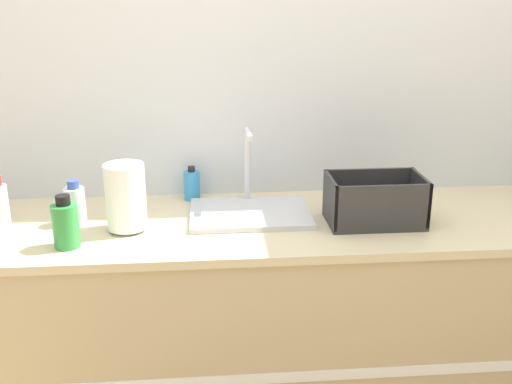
{
  "coord_description": "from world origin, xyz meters",
  "views": [
    {
      "loc": [
        -0.18,
        -1.71,
        1.69
      ],
      "look_at": [
        -0.01,
        0.28,
        1.0
      ],
      "focal_mm": 42.0,
      "sensor_mm": 36.0,
      "label": 1
    }
  ],
  "objects_px": {
    "bottle_clear": "(75,205)",
    "paper_towel_roll": "(126,197)",
    "soap_dispenser": "(192,185)",
    "dish_rack": "(375,205)",
    "bottle_green": "(65,224)",
    "sink": "(250,209)",
    "bottle_white_spray": "(0,203)"
  },
  "relations": [
    {
      "from": "bottle_clear",
      "to": "bottle_green",
      "type": "bearing_deg",
      "value": -87.03
    },
    {
      "from": "bottle_green",
      "to": "bottle_clear",
      "type": "distance_m",
      "value": 0.21
    },
    {
      "from": "bottle_green",
      "to": "bottle_clear",
      "type": "bearing_deg",
      "value": 92.97
    },
    {
      "from": "dish_rack",
      "to": "bottle_clear",
      "type": "distance_m",
      "value": 1.07
    },
    {
      "from": "paper_towel_roll",
      "to": "dish_rack",
      "type": "height_order",
      "value": "paper_towel_roll"
    },
    {
      "from": "sink",
      "to": "soap_dispenser",
      "type": "relative_size",
      "value": 3.22
    },
    {
      "from": "sink",
      "to": "bottle_white_spray",
      "type": "xyz_separation_m",
      "value": [
        -0.89,
        -0.01,
        0.05
      ]
    },
    {
      "from": "bottle_white_spray",
      "to": "soap_dispenser",
      "type": "height_order",
      "value": "bottle_white_spray"
    },
    {
      "from": "sink",
      "to": "paper_towel_roll",
      "type": "bearing_deg",
      "value": -166.35
    },
    {
      "from": "paper_towel_roll",
      "to": "bottle_clear",
      "type": "xyz_separation_m",
      "value": [
        -0.19,
        0.08,
        -0.05
      ]
    },
    {
      "from": "bottle_clear",
      "to": "soap_dispenser",
      "type": "distance_m",
      "value": 0.47
    },
    {
      "from": "paper_towel_roll",
      "to": "bottle_clear",
      "type": "distance_m",
      "value": 0.21
    },
    {
      "from": "sink",
      "to": "soap_dispenser",
      "type": "height_order",
      "value": "sink"
    },
    {
      "from": "bottle_green",
      "to": "bottle_clear",
      "type": "xyz_separation_m",
      "value": [
        -0.01,
        0.21,
        -0.01
      ]
    },
    {
      "from": "dish_rack",
      "to": "soap_dispenser",
      "type": "bearing_deg",
      "value": 155.13
    },
    {
      "from": "sink",
      "to": "soap_dispenser",
      "type": "bearing_deg",
      "value": 138.22
    },
    {
      "from": "paper_towel_roll",
      "to": "bottle_green",
      "type": "bearing_deg",
      "value": -144.65
    },
    {
      "from": "paper_towel_roll",
      "to": "dish_rack",
      "type": "xyz_separation_m",
      "value": [
        0.88,
        -0.0,
        -0.05
      ]
    },
    {
      "from": "sink",
      "to": "bottle_green",
      "type": "distance_m",
      "value": 0.66
    },
    {
      "from": "bottle_clear",
      "to": "paper_towel_roll",
      "type": "bearing_deg",
      "value": -22.13
    },
    {
      "from": "sink",
      "to": "bottle_white_spray",
      "type": "distance_m",
      "value": 0.89
    },
    {
      "from": "sink",
      "to": "dish_rack",
      "type": "relative_size",
      "value": 1.31
    },
    {
      "from": "paper_towel_roll",
      "to": "bottle_white_spray",
      "type": "xyz_separation_m",
      "value": [
        -0.46,
        0.1,
        -0.04
      ]
    },
    {
      "from": "dish_rack",
      "to": "bottle_clear",
      "type": "xyz_separation_m",
      "value": [
        -1.07,
        0.08,
        0.0
      ]
    },
    {
      "from": "bottle_white_spray",
      "to": "soap_dispenser",
      "type": "xyz_separation_m",
      "value": [
        0.68,
        0.2,
        -0.02
      ]
    },
    {
      "from": "soap_dispenser",
      "to": "bottle_white_spray",
      "type": "bearing_deg",
      "value": -163.17
    },
    {
      "from": "sink",
      "to": "bottle_green",
      "type": "xyz_separation_m",
      "value": [
        -0.62,
        -0.23,
        0.05
      ]
    },
    {
      "from": "paper_towel_roll",
      "to": "bottle_white_spray",
      "type": "distance_m",
      "value": 0.47
    },
    {
      "from": "paper_towel_roll",
      "to": "bottle_white_spray",
      "type": "height_order",
      "value": "paper_towel_roll"
    },
    {
      "from": "paper_towel_roll",
      "to": "bottle_green",
      "type": "xyz_separation_m",
      "value": [
        -0.18,
        -0.13,
        -0.04
      ]
    },
    {
      "from": "bottle_clear",
      "to": "soap_dispenser",
      "type": "bearing_deg",
      "value": 28.47
    },
    {
      "from": "bottle_green",
      "to": "paper_towel_roll",
      "type": "bearing_deg",
      "value": 35.35
    }
  ]
}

